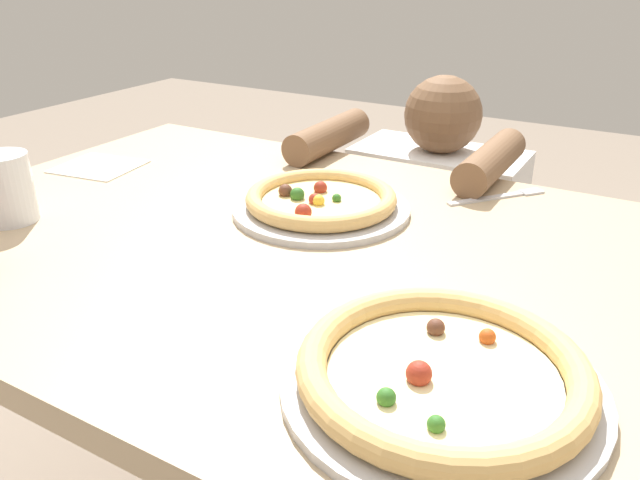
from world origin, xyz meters
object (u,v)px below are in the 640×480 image
Objects in this scene: water_cup_clear at (6,188)px; pizza_far at (321,202)px; fork at (501,196)px; pizza_near at (442,374)px; diner_seated at (429,269)px.

pizza_far is at bearing 34.47° from water_cup_clear.
water_cup_clear is 0.69× the size of fork.
pizza_near is 0.60m from fork.
diner_seated is (0.45, 0.84, -0.41)m from water_cup_clear.
fork is (0.25, 0.23, -0.02)m from pizza_far.
pizza_far is 1.83× the size of fork.
pizza_near is at bearing -4.70° from water_cup_clear.
fork is at bearing 42.02° from pizza_far.
diner_seated reaches higher than fork.
pizza_near and pizza_far have the same top height.
pizza_far is at bearing -91.75° from diner_seated.
diner_seated is at bearing 61.99° from water_cup_clear.
pizza_far is at bearing 134.46° from pizza_near.
diner_seated reaches higher than water_cup_clear.
pizza_far is 0.34m from fork.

